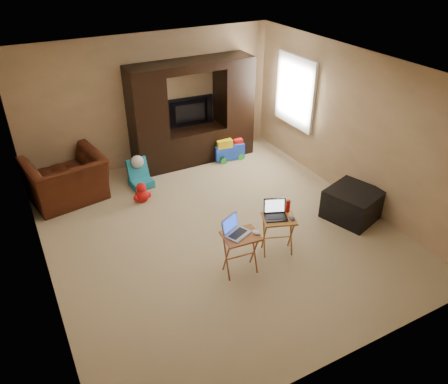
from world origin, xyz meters
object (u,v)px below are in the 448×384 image
plush_toy (142,192)px  tray_table_right (278,235)px  recliner (67,179)px  child_rocker (140,174)px  laptop_right (276,211)px  ottoman (353,204)px  laptop_left (238,227)px  tray_table_left (241,254)px  water_bottle (288,206)px  entertainment_center (192,113)px  push_toy (228,148)px  mouse_right (292,218)px  mouse_left (256,232)px  television (190,113)px

plush_toy → tray_table_right: size_ratio=0.62×
plush_toy → tray_table_right: 2.57m
recliner → tray_table_right: bearing=119.6°
recliner → child_rocker: 1.26m
laptop_right → ottoman: bearing=28.0°
ottoman → laptop_left: size_ratio=2.35×
tray_table_left → water_bottle: (0.88, 0.20, 0.37)m
entertainment_center → push_toy: 1.03m
mouse_right → laptop_left: bearing=178.3°
entertainment_center → mouse_left: entertainment_center is taller
ottoman → television: bearing=113.5°
plush_toy → tray_table_right: bearing=-60.2°
laptop_left → water_bottle: laptop_left is taller
push_toy → tray_table_right: bearing=-96.9°
plush_toy → laptop_left: laptop_left is taller
plush_toy → mouse_right: (1.41, -2.35, 0.43)m
push_toy → mouse_left: mouse_left is taller
laptop_right → laptop_left: bearing=-148.3°
television → mouse_left: (-0.68, -3.58, -0.32)m
entertainment_center → tray_table_left: size_ratio=3.97×
entertainment_center → child_rocker: size_ratio=4.83×
tray_table_right → mouse_left: size_ratio=4.74×
mouse_left → plush_toy: bearing=107.9°
entertainment_center → plush_toy: size_ratio=6.71×
mouse_left → water_bottle: bearing=21.6°
plush_toy → mouse_right: size_ratio=3.03×
laptop_right → tray_table_left: bearing=-145.3°
tray_table_right → water_bottle: size_ratio=3.25×
plush_toy → mouse_left: bearing=-72.1°
laptop_left → plush_toy: bearing=79.7°
laptop_right → mouse_right: bearing=-17.4°
tray_table_left → laptop_left: laptop_left is taller
plush_toy → water_bottle: bearing=-55.5°
tray_table_right → water_bottle: water_bottle is taller
television → child_rocker: television is taller
tray_table_right → plush_toy: bearing=140.5°
recliner → tray_table_right: size_ratio=2.08×
push_toy → mouse_right: 3.22m
tray_table_right → laptop_right: 0.42m
push_toy → laptop_right: bearing=-97.7°
mouse_left → mouse_right: (0.62, 0.07, -0.02)m
ottoman → mouse_right: 1.53m
child_rocker → laptop_left: 2.90m
ottoman → water_bottle: size_ratio=4.16×
tray_table_right → tray_table_left: bearing=-149.0°
ottoman → plush_toy: bearing=144.4°
laptop_right → push_toy: bearing=96.0°
mouse_left → water_bottle: size_ratio=0.69×
ottoman → mouse_left: mouse_left is taller
child_rocker → plush_toy: bearing=-112.3°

